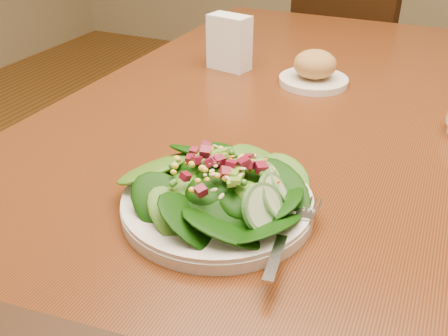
# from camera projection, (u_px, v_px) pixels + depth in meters

# --- Properties ---
(dining_table) EXTENTS (0.90, 1.40, 0.75)m
(dining_table) POSITION_uv_depth(u_px,v_px,m) (305.00, 155.00, 0.99)
(dining_table) COLOR #5D3117
(dining_table) RESTS_ON ground_plane
(chair_far) EXTENTS (0.61, 0.61, 1.00)m
(chair_far) POSITION_uv_depth(u_px,v_px,m) (357.00, 53.00, 1.93)
(chair_far) COLOR black
(chair_far) RESTS_ON ground_plane
(salad_plate) EXTENTS (0.25, 0.25, 0.07)m
(salad_plate) POSITION_uv_depth(u_px,v_px,m) (224.00, 195.00, 0.63)
(salad_plate) COLOR white
(salad_plate) RESTS_ON dining_table
(bread_plate) EXTENTS (0.14, 0.14, 0.07)m
(bread_plate) POSITION_uv_depth(u_px,v_px,m) (314.00, 71.00, 1.02)
(bread_plate) COLOR white
(bread_plate) RESTS_ON dining_table
(napkin_holder) EXTENTS (0.10, 0.07, 0.12)m
(napkin_holder) POSITION_uv_depth(u_px,v_px,m) (229.00, 41.00, 1.09)
(napkin_holder) COLOR white
(napkin_holder) RESTS_ON dining_table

